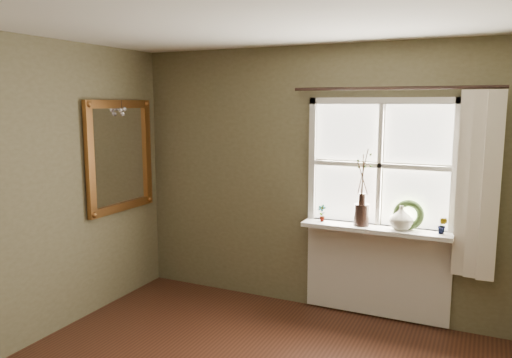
{
  "coord_description": "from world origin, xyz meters",
  "views": [
    {
      "loc": [
        1.45,
        -2.4,
        2.05
      ],
      "look_at": [
        -0.4,
        1.55,
        1.38
      ],
      "focal_mm": 35.0,
      "sensor_mm": 36.0,
      "label": 1
    }
  ],
  "objects_px": {
    "dark_jug": "(361,215)",
    "cream_vase": "(401,218)",
    "wreath": "(408,218)",
    "gilt_mirror": "(120,156)"
  },
  "relations": [
    {
      "from": "wreath",
      "to": "gilt_mirror",
      "type": "distance_m",
      "value": 2.89
    },
    {
      "from": "dark_jug",
      "to": "gilt_mirror",
      "type": "bearing_deg",
      "value": -167.92
    },
    {
      "from": "dark_jug",
      "to": "wreath",
      "type": "distance_m",
      "value": 0.42
    },
    {
      "from": "wreath",
      "to": "gilt_mirror",
      "type": "relative_size",
      "value": 0.24
    },
    {
      "from": "cream_vase",
      "to": "wreath",
      "type": "distance_m",
      "value": 0.07
    },
    {
      "from": "dark_jug",
      "to": "cream_vase",
      "type": "xyz_separation_m",
      "value": [
        0.36,
        0.0,
        0.01
      ]
    },
    {
      "from": "cream_vase",
      "to": "gilt_mirror",
      "type": "bearing_deg",
      "value": -169.47
    },
    {
      "from": "dark_jug",
      "to": "cream_vase",
      "type": "relative_size",
      "value": 0.92
    },
    {
      "from": "dark_jug",
      "to": "gilt_mirror",
      "type": "height_order",
      "value": "gilt_mirror"
    },
    {
      "from": "dark_jug",
      "to": "wreath",
      "type": "height_order",
      "value": "wreath"
    }
  ]
}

